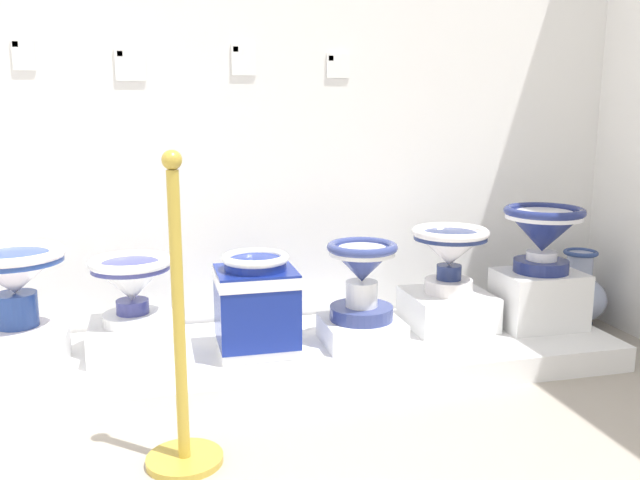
# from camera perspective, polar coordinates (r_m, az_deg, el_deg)

# --- Properties ---
(wall_back) EXTENTS (3.73, 0.06, 2.94)m
(wall_back) POSITION_cam_1_polar(r_m,az_deg,el_deg) (3.38, -3.27, 16.22)
(wall_back) COLOR white
(wall_back) RESTS_ON ground_plane
(display_platform) EXTENTS (2.87, 0.82, 0.12)m
(display_platform) POSITION_cam_1_polar(r_m,az_deg,el_deg) (3.12, -1.34, -9.78)
(display_platform) COLOR white
(display_platform) RESTS_ON ground_plane
(plinth_block_tall_cobalt) EXTENTS (0.35, 0.34, 0.13)m
(plinth_block_tall_cobalt) POSITION_cam_1_polar(r_m,az_deg,el_deg) (3.04, -23.96, -8.88)
(plinth_block_tall_cobalt) COLOR white
(plinth_block_tall_cobalt) RESTS_ON display_platform
(antique_toilet_tall_cobalt) EXTENTS (0.41, 0.41, 0.38)m
(antique_toilet_tall_cobalt) POSITION_cam_1_polar(r_m,az_deg,el_deg) (2.95, -24.48, -2.86)
(antique_toilet_tall_cobalt) COLOR white
(antique_toilet_tall_cobalt) RESTS_ON plinth_block_tall_cobalt
(plinth_block_central_ornate) EXTENTS (0.38, 0.36, 0.14)m
(plinth_block_central_ornate) POSITION_cam_1_polar(r_m,az_deg,el_deg) (3.08, -15.42, -7.99)
(plinth_block_central_ornate) COLOR white
(plinth_block_central_ornate) RESTS_ON display_platform
(antique_toilet_central_ornate) EXTENTS (0.35, 0.35, 0.29)m
(antique_toilet_central_ornate) POSITION_cam_1_polar(r_m,az_deg,el_deg) (3.01, -15.68, -3.34)
(antique_toilet_central_ornate) COLOR white
(antique_toilet_central_ornate) RESTS_ON plinth_block_central_ornate
(plinth_block_squat_floral) EXTENTS (0.33, 0.29, 0.05)m
(plinth_block_squat_floral) POSITION_cam_1_polar(r_m,az_deg,el_deg) (3.02, -5.34, -8.96)
(plinth_block_squat_floral) COLOR white
(plinth_block_squat_floral) RESTS_ON display_platform
(antique_toilet_squat_floral) EXTENTS (0.35, 0.32, 0.40)m
(antique_toilet_squat_floral) POSITION_cam_1_polar(r_m,az_deg,el_deg) (2.94, -5.42, -4.76)
(antique_toilet_squat_floral) COLOR navy
(antique_toilet_squat_floral) RESTS_ON plinth_block_squat_floral
(plinth_block_rightmost) EXTENTS (0.35, 0.31, 0.11)m
(plinth_block_rightmost) POSITION_cam_1_polar(r_m,az_deg,el_deg) (3.11, 3.50, -7.67)
(plinth_block_rightmost) COLOR white
(plinth_block_rightmost) RESTS_ON display_platform
(antique_toilet_rightmost) EXTENTS (0.32, 0.32, 0.35)m
(antique_toilet_rightmost) POSITION_cam_1_polar(r_m,az_deg,el_deg) (3.03, 3.56, -2.68)
(antique_toilet_rightmost) COLOR navy
(antique_toilet_rightmost) RESTS_ON plinth_block_rightmost
(plinth_block_leftmost) EXTENTS (0.39, 0.37, 0.17)m
(plinth_block_leftmost) POSITION_cam_1_polar(r_m,az_deg,el_deg) (3.38, 10.73, -5.77)
(plinth_block_leftmost) COLOR white
(plinth_block_leftmost) RESTS_ON display_platform
(antique_toilet_leftmost) EXTENTS (0.37, 0.37, 0.32)m
(antique_toilet_leftmost) POSITION_cam_1_polar(r_m,az_deg,el_deg) (3.30, 10.92, -0.75)
(antique_toilet_leftmost) COLOR white
(antique_toilet_leftmost) RESTS_ON plinth_block_leftmost
(plinth_block_broad_patterned) EXTENTS (0.40, 0.30, 0.27)m
(plinth_block_broad_patterned) POSITION_cam_1_polar(r_m,az_deg,el_deg) (3.48, 18.01, -4.75)
(plinth_block_broad_patterned) COLOR white
(plinth_block_broad_patterned) RESTS_ON display_platform
(antique_toilet_broad_patterned) EXTENTS (0.38, 0.38, 0.32)m
(antique_toilet_broad_patterned) POSITION_cam_1_polar(r_m,az_deg,el_deg) (3.41, 18.35, 0.75)
(antique_toilet_broad_patterned) COLOR navy
(antique_toilet_broad_patterned) RESTS_ON plinth_block_broad_patterned
(info_placard_first) EXTENTS (0.09, 0.01, 0.14)m
(info_placard_first) POSITION_cam_1_polar(r_m,az_deg,el_deg) (3.32, -23.81, 14.21)
(info_placard_first) COLOR white
(info_placard_second) EXTENTS (0.13, 0.01, 0.15)m
(info_placard_second) POSITION_cam_1_polar(r_m,az_deg,el_deg) (3.27, -15.77, 14.15)
(info_placard_second) COLOR white
(info_placard_third) EXTENTS (0.11, 0.01, 0.15)m
(info_placard_third) POSITION_cam_1_polar(r_m,az_deg,el_deg) (3.31, -6.49, 14.98)
(info_placard_third) COLOR white
(info_placard_fourth) EXTENTS (0.12, 0.01, 0.12)m
(info_placard_fourth) POSITION_cam_1_polar(r_m,az_deg,el_deg) (3.40, 1.54, 14.53)
(info_placard_fourth) COLOR white
(decorative_vase_spare) EXTENTS (0.30, 0.30, 0.42)m
(decorative_vase_spare) POSITION_cam_1_polar(r_m,az_deg,el_deg) (3.90, 20.94, -4.39)
(decorative_vase_spare) COLOR navy
(decorative_vase_spare) RESTS_ON ground_plane
(stanchion_post_near_left) EXTENTS (0.26, 0.26, 1.05)m
(stanchion_post_near_left) POSITION_cam_1_polar(r_m,az_deg,el_deg) (2.30, -11.66, -11.15)
(stanchion_post_near_left) COLOR gold
(stanchion_post_near_left) RESTS_ON ground_plane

